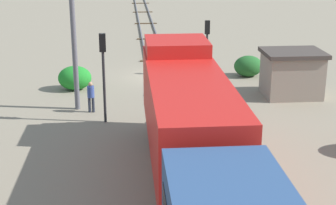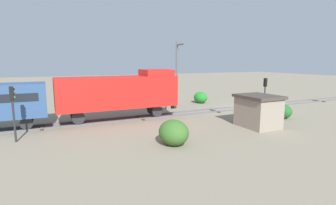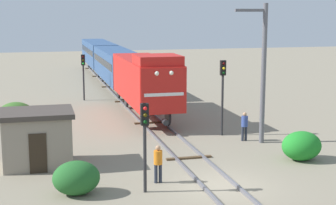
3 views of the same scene
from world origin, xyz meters
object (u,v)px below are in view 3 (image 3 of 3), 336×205
traffic_signal_mid (223,84)px  worker_near_track (158,161)px  worker_by_signal (245,124)px  locomotive (146,79)px  passenger_car_leading (117,64)px  relay_hut (37,138)px  traffic_signal_near (145,131)px  passenger_car_trailing (99,52)px  traffic_signal_far (83,69)px  catenary_mast (263,70)px

traffic_signal_mid → worker_near_track: size_ratio=2.70×
worker_by_signal → locomotive: bearing=157.8°
passenger_car_leading → worker_near_track: 27.43m
traffic_signal_mid → relay_hut: 11.62m
locomotive → relay_hut: size_ratio=3.31×
worker_near_track → traffic_signal_near: bearing=-124.1°
locomotive → traffic_signal_near: locomotive is taller
passenger_car_trailing → traffic_signal_mid: bearing=-84.3°
traffic_signal_far → locomotive: bearing=-66.9°
traffic_signal_far → passenger_car_leading: bearing=53.6°
passenger_car_leading → traffic_signal_near: bearing=-96.4°
worker_near_track → traffic_signal_mid: bearing=56.4°
locomotive → passenger_car_trailing: bearing=90.0°
traffic_signal_mid → passenger_car_leading: bearing=99.8°
passenger_car_trailing → worker_by_signal: bearing=-83.3°
passenger_car_trailing → passenger_car_leading: bearing=-90.0°
traffic_signal_far → catenary_mast: 19.07m
catenary_mast → traffic_signal_far: bearing=116.7°
locomotive → traffic_signal_near: bearing=-102.1°
worker_by_signal → relay_hut: bearing=-130.3°
traffic_signal_mid → locomotive: bearing=118.3°
traffic_signal_near → worker_by_signal: bearing=43.7°
traffic_signal_far → worker_near_track: 22.50m
traffic_signal_mid → worker_near_track: bearing=-127.2°
passenger_car_leading → relay_hut: passenger_car_leading is taller
locomotive → traffic_signal_mid: bearing=-61.7°
passenger_car_trailing → traffic_signal_near: 43.04m
traffic_signal_mid → catenary_mast: bearing=-55.3°
traffic_signal_mid → catenary_mast: (1.54, -2.22, 1.04)m
passenger_car_trailing → catenary_mast: bearing=-82.3°
locomotive → passenger_car_leading: 13.34m
passenger_car_trailing → catenary_mast: catenary_mast is taller
passenger_car_trailing → traffic_signal_near: (-3.20, -42.92, 0.11)m
locomotive → passenger_car_trailing: size_ratio=0.83×
traffic_signal_mid → worker_by_signal: 2.81m
passenger_car_leading → worker_near_track: (-2.40, -27.29, -1.53)m
passenger_car_trailing → traffic_signal_near: bearing=-94.3°
traffic_signal_far → relay_hut: traffic_signal_far is taller
traffic_signal_mid → relay_hut: size_ratio=1.31×
traffic_signal_mid → catenary_mast: catenary_mast is taller
locomotive → passenger_car_leading: (0.00, 13.34, -0.25)m
traffic_signal_near → passenger_car_trailing: bearing=85.7°
catenary_mast → relay_hut: size_ratio=2.26×
traffic_signal_mid → worker_near_track: 9.83m
passenger_car_trailing → worker_by_signal: passenger_car_trailing is taller
traffic_signal_near → relay_hut: bearing=130.4°
worker_by_signal → catenary_mast: size_ratio=0.21×
worker_by_signal → passenger_car_leading: bearing=141.0°
passenger_car_trailing → relay_hut: bearing=-101.2°
passenger_car_trailing → traffic_signal_far: bearing=-100.5°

